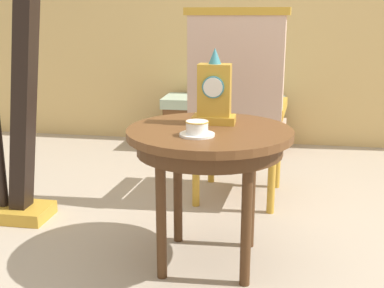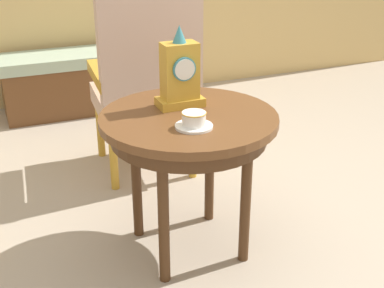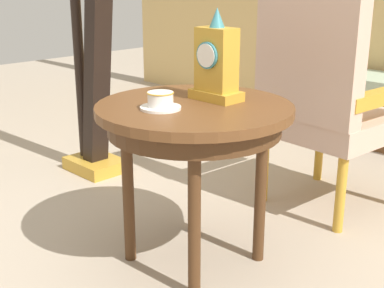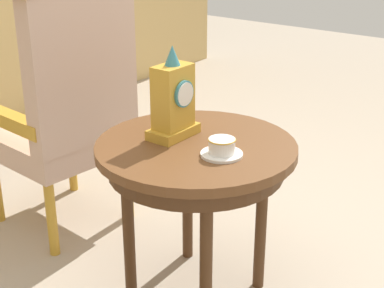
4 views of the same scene
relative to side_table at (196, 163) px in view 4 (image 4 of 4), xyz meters
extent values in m
plane|color=tan|center=(0.08, -0.01, -0.55)|extent=(10.00, 10.00, 0.00)
cylinder|color=brown|center=(0.00, 0.00, 0.06)|extent=(0.72, 0.72, 0.03)
cylinder|color=#482B16|center=(0.00, 0.00, 0.00)|extent=(0.63, 0.63, 0.07)
cylinder|color=#482B16|center=(0.18, 0.18, -0.26)|extent=(0.04, 0.04, 0.59)
cylinder|color=#482B16|center=(-0.18, 0.18, -0.26)|extent=(0.04, 0.04, 0.59)
cylinder|color=#482B16|center=(-0.18, -0.18, -0.26)|extent=(0.04, 0.04, 0.59)
cylinder|color=#482B16|center=(0.18, -0.18, -0.26)|extent=(0.04, 0.04, 0.59)
cylinder|color=white|center=(-0.03, -0.13, 0.08)|extent=(0.14, 0.14, 0.01)
cylinder|color=white|center=(-0.03, -0.13, 0.11)|extent=(0.09, 0.09, 0.05)
torus|color=gold|center=(-0.03, -0.13, 0.13)|extent=(0.09, 0.09, 0.00)
cube|color=gold|center=(0.01, 0.11, 0.09)|extent=(0.19, 0.11, 0.04)
cube|color=gold|center=(0.01, 0.11, 0.23)|extent=(0.14, 0.09, 0.23)
cylinder|color=teal|center=(0.01, 0.06, 0.25)|extent=(0.10, 0.01, 0.10)
cylinder|color=white|center=(0.01, 0.05, 0.25)|extent=(0.08, 0.00, 0.08)
cone|color=teal|center=(0.01, 0.11, 0.38)|extent=(0.06, 0.06, 0.07)
cube|color=#CCA893|center=(0.07, 0.85, -0.15)|extent=(0.56, 0.56, 0.11)
cube|color=#CCA893|center=(0.06, 0.63, 0.23)|extent=(0.53, 0.13, 0.64)
cube|color=gold|center=(0.30, 0.83, 0.02)|extent=(0.11, 0.47, 0.06)
cube|color=gold|center=(-0.16, 0.87, 0.02)|extent=(0.11, 0.47, 0.06)
cylinder|color=gold|center=(0.31, 1.05, -0.38)|extent=(0.04, 0.04, 0.35)
cylinder|color=gold|center=(0.27, 0.61, -0.38)|extent=(0.04, 0.04, 0.35)
cylinder|color=gold|center=(-0.16, 0.65, -0.38)|extent=(0.04, 0.04, 0.35)
camera|label=1|loc=(0.26, -2.00, 0.55)|focal=45.03mm
camera|label=2|loc=(-0.74, -1.80, 0.82)|focal=48.85mm
camera|label=3|loc=(1.34, -1.34, 0.53)|focal=50.31mm
camera|label=4|loc=(-1.52, -1.15, 0.86)|focal=54.37mm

